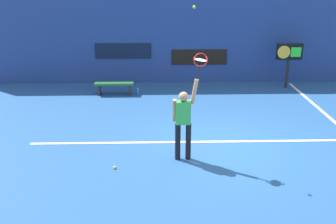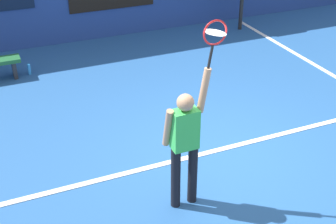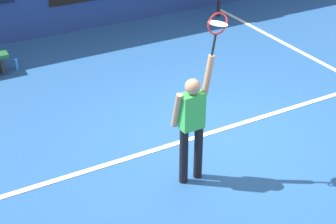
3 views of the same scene
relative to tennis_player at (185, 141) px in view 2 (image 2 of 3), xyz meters
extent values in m
plane|color=#23518C|center=(1.06, 0.82, -1.01)|extent=(18.00, 18.00, 0.00)
cube|color=white|center=(1.06, 0.93, -1.01)|extent=(10.00, 0.10, 0.01)
cube|color=white|center=(4.70, 2.82, -1.01)|extent=(0.10, 7.00, 0.01)
cylinder|color=black|center=(-0.12, 0.00, -0.55)|extent=(0.13, 0.13, 0.92)
cylinder|color=black|center=(0.13, 0.00, -0.55)|extent=(0.13, 0.13, 0.92)
cube|color=green|center=(0.00, 0.00, 0.18)|extent=(0.34, 0.20, 0.55)
sphere|color=tan|center=(0.00, 0.00, 0.57)|extent=(0.22, 0.22, 0.22)
cylinder|color=tan|center=(0.24, 0.00, 0.69)|extent=(0.18, 0.09, 0.59)
cylinder|color=tan|center=(-0.20, 0.08, 0.21)|extent=(0.09, 0.23, 0.58)
cylinder|color=black|center=(0.31, 0.00, 1.12)|extent=(0.08, 0.03, 0.30)
torus|color=red|center=(0.36, 0.00, 1.41)|extent=(0.36, 0.02, 0.36)
cylinder|color=silver|center=(0.36, 0.00, 1.41)|extent=(0.26, 0.27, 0.05)
cylinder|color=black|center=(4.37, 5.83, -0.46)|extent=(0.10, 0.10, 1.10)
cube|color=#262628|center=(-1.63, 5.11, -0.83)|extent=(0.08, 0.32, 0.37)
cylinder|color=#338CD8|center=(-1.33, 5.11, -0.89)|extent=(0.07, 0.07, 0.24)
camera|label=1|loc=(-0.57, -8.12, 3.25)|focal=40.44mm
camera|label=2|loc=(-2.13, -4.45, 3.25)|focal=49.28mm
camera|label=3|loc=(-3.28, -5.30, 3.80)|focal=54.84mm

